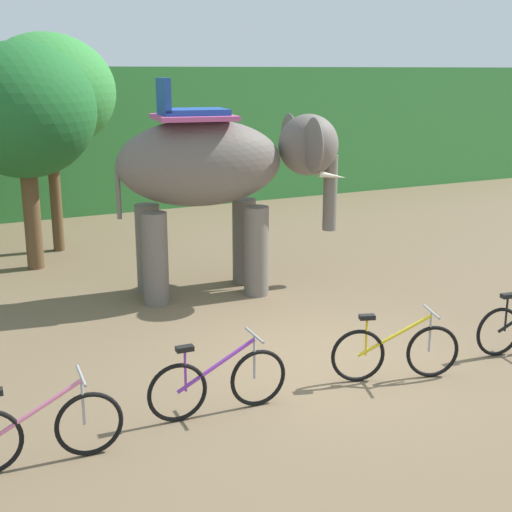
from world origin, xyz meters
TOP-DOWN VIEW (x-y plane):
  - ground_plane at (0.00, 0.00)m, footprint 80.00×80.00m
  - foliage_hedge at (0.00, 14.34)m, footprint 36.00×6.00m
  - tree_center_left at (-2.72, 6.56)m, footprint 2.79×2.79m
  - tree_center at (-2.00, 7.82)m, footprint 2.85×2.85m
  - elephant at (0.02, 3.46)m, footprint 4.24×2.27m
  - bike_pink at (-3.98, -1.08)m, footprint 1.71×0.52m
  - bike_purple at (-1.91, -0.86)m, footprint 1.71×0.52m
  - bike_yellow at (0.51, -1.02)m, footprint 1.64×0.69m

SIDE VIEW (x-z plane):
  - ground_plane at x=0.00m, z-range 0.00..0.00m
  - bike_pink at x=-3.98m, z-range -0.07..0.85m
  - bike_purple at x=-1.91m, z-range -0.07..0.85m
  - bike_yellow at x=0.51m, z-range -0.07..0.85m
  - foliage_hedge at x=0.00m, z-range 0.00..4.00m
  - elephant at x=0.02m, z-range 0.31..4.09m
  - tree_center_left at x=-2.72m, z-range 0.90..5.36m
  - tree_center at x=-2.00m, z-range 1.10..5.78m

